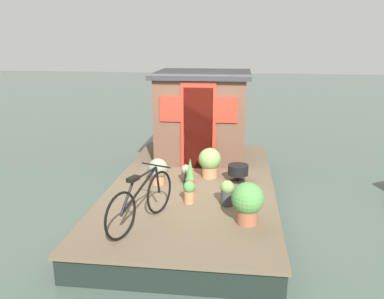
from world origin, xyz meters
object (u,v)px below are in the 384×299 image
at_px(bicycle, 141,201).
at_px(potted_plant_ivy, 186,173).
at_px(potted_plant_lavender, 190,176).
at_px(charcoal_grill, 238,170).
at_px(potted_plant_thyme, 210,162).
at_px(potted_plant_succulent, 189,191).
at_px(houseboat_cabin, 203,114).
at_px(potted_plant_geranium, 248,201).
at_px(potted_plant_basil, 227,192).
at_px(potted_plant_sage, 158,170).

relative_size(bicycle, potted_plant_ivy, 4.46).
relative_size(potted_plant_lavender, charcoal_grill, 1.61).
distance_m(potted_plant_lavender, potted_plant_thyme, 0.85).
xyz_separation_m(bicycle, potted_plant_thyme, (2.19, -0.83, -0.06)).
height_order(potted_plant_succulent, potted_plant_ivy, potted_plant_succulent).
xyz_separation_m(houseboat_cabin, bicycle, (-3.65, 0.54, -0.60)).
height_order(potted_plant_succulent, charcoal_grill, potted_plant_succulent).
height_order(potted_plant_thyme, potted_plant_geranium, potted_plant_geranium).
xyz_separation_m(potted_plant_basil, potted_plant_succulent, (0.00, 0.63, -0.01)).
relative_size(potted_plant_lavender, potted_plant_thyme, 1.06).
bearing_deg(potted_plant_ivy, houseboat_cabin, -4.41).
xyz_separation_m(potted_plant_geranium, charcoal_grill, (1.77, 0.15, -0.12)).
height_order(bicycle, potted_plant_succulent, bicycle).
bearing_deg(houseboat_cabin, potted_plant_basil, -166.35).
bearing_deg(potted_plant_lavender, potted_plant_basil, -127.41).
distance_m(bicycle, potted_plant_thyme, 2.34).
bearing_deg(houseboat_cabin, potted_plant_ivy, 175.59).
distance_m(potted_plant_basil, potted_plant_ivy, 1.27).
height_order(potted_plant_geranium, charcoal_grill, potted_plant_geranium).
relative_size(potted_plant_thyme, potted_plant_geranium, 0.93).
distance_m(bicycle, potted_plant_lavender, 1.49).
height_order(potted_plant_ivy, potted_plant_geranium, potted_plant_geranium).
distance_m(houseboat_cabin, potted_plant_lavender, 2.36).
relative_size(bicycle, potted_plant_geranium, 2.45).
bearing_deg(potted_plant_succulent, potted_plant_basil, -90.24).
xyz_separation_m(potted_plant_succulent, charcoal_grill, (1.13, -0.79, 0.02)).
xyz_separation_m(potted_plant_sage, potted_plant_geranium, (-1.45, -1.64, 0.07)).
bearing_deg(bicycle, potted_plant_lavender, -21.04).
distance_m(bicycle, potted_plant_sage, 1.69).
xyz_separation_m(bicycle, potted_plant_succulent, (0.87, -0.59, -0.17)).
height_order(potted_plant_lavender, potted_plant_sage, potted_plant_lavender).
bearing_deg(charcoal_grill, houseboat_cabin, 27.14).
bearing_deg(potted_plant_sage, potted_plant_lavender, -114.54).
distance_m(potted_plant_thyme, potted_plant_geranium, 2.08).
bearing_deg(potted_plant_sage, potted_plant_succulent, -139.52).
xyz_separation_m(houseboat_cabin, potted_plant_sage, (-1.97, 0.64, -0.70)).
relative_size(houseboat_cabin, potted_plant_ivy, 6.07).
bearing_deg(houseboat_cabin, potted_plant_sage, 161.96).
xyz_separation_m(bicycle, potted_plant_sage, (1.68, 0.10, -0.10)).
bearing_deg(charcoal_grill, potted_plant_ivy, 99.11).
bearing_deg(potted_plant_ivy, potted_plant_lavender, -163.62).
height_order(houseboat_cabin, charcoal_grill, houseboat_cabin).
distance_m(houseboat_cabin, potted_plant_geranium, 3.61).
distance_m(bicycle, potted_plant_succulent, 1.07).
height_order(potted_plant_basil, charcoal_grill, potted_plant_basil).
xyz_separation_m(potted_plant_sage, charcoal_grill, (0.32, -1.48, -0.05)).
bearing_deg(potted_plant_basil, charcoal_grill, -8.41).
bearing_deg(houseboat_cabin, bicycle, 171.60).
height_order(bicycle, charcoal_grill, bicycle).
height_order(bicycle, potted_plant_basil, bicycle).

